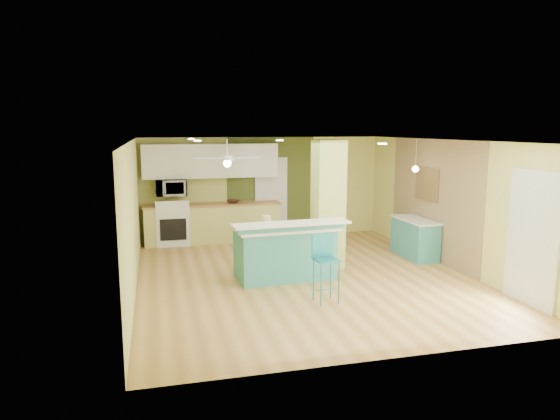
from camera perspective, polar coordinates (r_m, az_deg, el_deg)
The scene contains 23 objects.
floor at distance 9.39m, azimuth 2.66°, elevation -7.54°, with size 6.00×7.00×0.01m, color #A37539.
ceiling at distance 8.99m, azimuth 2.78°, elevation 7.95°, with size 6.00×7.00×0.01m, color white.
wall_back at distance 12.47m, azimuth -1.96°, elevation 2.57°, with size 6.00×0.01×2.50m, color #D1D170.
wall_front at distance 5.91m, azimuth 12.65°, elevation -5.33°, with size 6.00×0.01×2.50m, color #D1D170.
wall_left at distance 8.73m, azimuth -16.52°, elevation -0.75°, with size 0.01×7.00×2.50m, color #D1D170.
wall_right at distance 10.38m, azimuth 18.80°, elevation 0.69°, with size 0.01×7.00×2.50m, color #D1D170.
wood_panel at distance 10.87m, azimuth 17.02°, elevation 1.16°, with size 0.02×3.40×2.50m, color #846B4B.
olive_accent at distance 12.50m, azimuth -1.05°, elevation 2.59°, with size 2.20×0.02×2.50m, color #465120.
interior_door at distance 12.50m, azimuth -1.02°, elevation 1.44°, with size 0.82×0.05×2.00m, color silver.
french_door at distance 8.58m, azimuth 26.87°, elevation -2.92°, with size 0.04×1.08×2.10m, color silver.
column at distance 9.78m, azimuth 5.51°, elevation 0.65°, with size 0.55×0.55×2.50m, color #AABD57.
kitchen_run at distance 12.08m, azimuth -7.67°, elevation -1.47°, with size 3.25×0.63×0.94m.
stove at distance 12.01m, azimuth -12.17°, elevation -1.72°, with size 0.76×0.66×1.08m.
upper_cabinets at distance 12.02m, azimuth -7.89°, elevation 5.58°, with size 3.20×0.34×0.80m, color white.
microwave at distance 11.88m, azimuth -12.32°, elevation 2.51°, with size 0.70×0.48×0.39m, color white.
ceiling_fan at distance 10.73m, azimuth -6.05°, elevation 5.86°, with size 1.41×1.41×0.61m.
pendant_lamp at distance 10.76m, azimuth 15.22°, elevation 4.56°, with size 0.14×0.14×0.69m.
wall_decor at distance 10.99m, azimuth 16.46°, elevation 2.85°, with size 0.03×0.90×0.70m, color brown.
peninsula at distance 9.11m, azimuth 0.55°, elevation -4.68°, with size 2.10×1.21×1.11m.
bar_stool at distance 7.91m, azimuth 5.12°, elevation -5.33°, with size 0.39×0.39×1.08m.
side_counter at distance 11.00m, azimuth 15.14°, elevation -3.11°, with size 0.54×1.27×0.82m.
fruit_bowl at distance 12.04m, azimuth -5.35°, elevation 0.98°, with size 0.31×0.31×0.08m, color #3A2317.
canister at distance 9.16m, azimuth -1.57°, elevation -1.18°, with size 0.16×0.16×0.17m, color gold.
Camera 1 is at (-2.62, -8.60, 2.73)m, focal length 32.00 mm.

